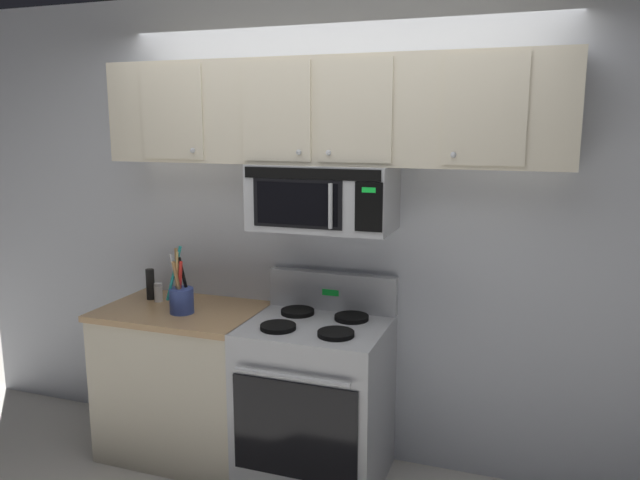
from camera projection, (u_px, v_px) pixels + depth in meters
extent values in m
cube|color=silver|center=(337.00, 231.00, 3.57)|extent=(5.20, 0.10, 2.70)
cube|color=#B7BABF|center=(316.00, 402.00, 3.39)|extent=(0.76, 0.64, 0.90)
cube|color=black|center=(294.00, 431.00, 3.09)|extent=(0.67, 0.01, 0.52)
cylinder|color=#B7BABF|center=(291.00, 377.00, 3.01)|extent=(0.61, 0.03, 0.03)
cube|color=#B7BABF|center=(332.00, 291.00, 3.55)|extent=(0.76, 0.07, 0.22)
cube|color=#19D83F|center=(330.00, 293.00, 3.52)|extent=(0.10, 0.00, 0.04)
cylinder|color=black|center=(278.00, 327.00, 3.23)|extent=(0.19, 0.19, 0.02)
cylinder|color=black|center=(336.00, 334.00, 3.12)|extent=(0.19, 0.19, 0.02)
cylinder|color=black|center=(298.00, 312.00, 3.49)|extent=(0.19, 0.19, 0.02)
cylinder|color=black|center=(352.00, 317.00, 3.38)|extent=(0.19, 0.19, 0.02)
cube|color=#B7BABF|center=(323.00, 197.00, 3.30)|extent=(0.76, 0.39, 0.35)
cube|color=black|center=(310.00, 174.00, 3.09)|extent=(0.73, 0.01, 0.06)
cube|color=black|center=(297.00, 204.00, 3.14)|extent=(0.49, 0.01, 0.25)
cube|color=black|center=(297.00, 204.00, 3.14)|extent=(0.44, 0.01, 0.22)
cube|color=black|center=(369.00, 207.00, 3.02)|extent=(0.14, 0.01, 0.25)
cube|color=#19D83F|center=(369.00, 190.00, 3.00)|extent=(0.07, 0.00, 0.03)
cylinder|color=#B7BABF|center=(330.00, 206.00, 3.06)|extent=(0.02, 0.02, 0.23)
cube|color=beige|center=(325.00, 112.00, 3.24)|extent=(2.50, 0.33, 0.55)
cube|color=beige|center=(172.00, 112.00, 3.35)|extent=(0.38, 0.01, 0.51)
sphere|color=#B7BABF|center=(193.00, 150.00, 3.34)|extent=(0.03, 0.03, 0.03)
cube|color=beige|center=(276.00, 111.00, 3.15)|extent=(0.38, 0.01, 0.51)
sphere|color=#B7BABF|center=(299.00, 152.00, 3.13)|extent=(0.03, 0.03, 0.03)
cube|color=beige|center=(354.00, 111.00, 3.01)|extent=(0.38, 0.01, 0.51)
sphere|color=#B7BABF|center=(328.00, 153.00, 3.08)|extent=(0.03, 0.03, 0.03)
cube|color=beige|center=(484.00, 110.00, 2.81)|extent=(0.38, 0.01, 0.51)
sphere|color=#B7BABF|center=(453.00, 155.00, 2.88)|extent=(0.03, 0.03, 0.03)
cube|color=beige|center=(185.00, 383.00, 3.68)|extent=(0.90, 0.62, 0.86)
cube|color=tan|center=(182.00, 311.00, 3.59)|extent=(0.93, 0.65, 0.03)
cylinder|color=#384C9E|center=(182.00, 301.00, 3.49)|extent=(0.14, 0.14, 0.14)
cylinder|color=black|center=(184.00, 278.00, 3.48)|extent=(0.03, 0.07, 0.25)
cylinder|color=red|center=(180.00, 280.00, 3.46)|extent=(0.07, 0.07, 0.24)
cylinder|color=teal|center=(174.00, 273.00, 3.46)|extent=(0.09, 0.06, 0.31)
cylinder|color=#BCBCC1|center=(176.00, 277.00, 3.48)|extent=(0.07, 0.02, 0.26)
cylinder|color=olive|center=(177.00, 281.00, 3.45)|extent=(0.04, 0.05, 0.23)
cylinder|color=tan|center=(177.00, 276.00, 3.45)|extent=(0.07, 0.07, 0.29)
cylinder|color=#A87A47|center=(177.00, 274.00, 3.48)|extent=(0.05, 0.06, 0.29)
cylinder|color=white|center=(159.00, 294.00, 3.72)|extent=(0.05, 0.05, 0.10)
cylinder|color=#B7BABF|center=(158.00, 284.00, 3.71)|extent=(0.05, 0.05, 0.02)
cylinder|color=black|center=(150.00, 284.00, 3.76)|extent=(0.05, 0.05, 0.19)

